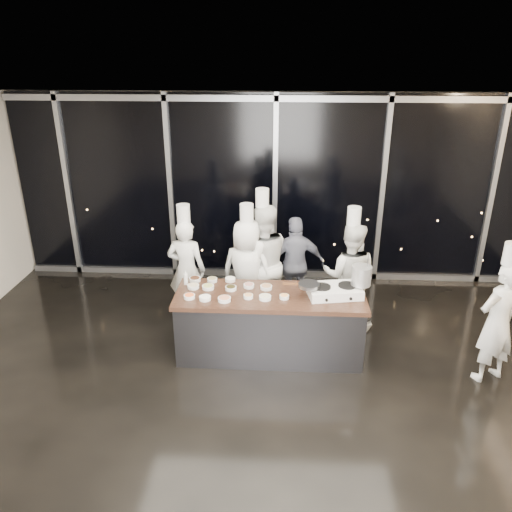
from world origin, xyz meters
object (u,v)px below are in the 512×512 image
at_px(frying_pan, 308,285).
at_px(stock_pot, 361,275).
at_px(chef_far_left, 187,269).
at_px(stove, 334,291).
at_px(chef_right, 349,275).
at_px(guest, 295,264).
at_px(demo_counter, 270,324).
at_px(chef_center, 262,262).
at_px(chef_side, 498,321).
at_px(chef_left, 247,272).

distance_m(frying_pan, stock_pot, 0.69).
bearing_deg(chef_far_left, frying_pan, 157.39).
distance_m(stove, frying_pan, 0.36).
xyz_separation_m(stock_pot, chef_right, (-0.04, 0.75, -0.35)).
relative_size(guest, chef_right, 0.83).
relative_size(demo_counter, chef_center, 1.22).
height_order(demo_counter, guest, guest).
xyz_separation_m(demo_counter, chef_side, (2.75, -0.38, 0.36)).
relative_size(chef_far_left, chef_side, 0.99).
bearing_deg(chef_side, demo_counter, -33.41).
relative_size(chef_left, chef_side, 1.02).
bearing_deg(chef_center, stock_pot, 125.27).
bearing_deg(chef_far_left, chef_right, -176.41).
xyz_separation_m(frying_pan, chef_far_left, (-1.75, 0.97, -0.25)).
bearing_deg(guest, stove, 98.09).
xyz_separation_m(frying_pan, guest, (-0.13, 1.33, -0.30)).
bearing_deg(stove, stock_pot, -2.17).
height_order(frying_pan, guest, guest).
relative_size(chef_center, guest, 1.33).
relative_size(chef_far_left, chef_right, 0.98).
distance_m(stove, chef_center, 1.40).
bearing_deg(chef_center, stove, 115.56).
relative_size(chef_far_left, chef_center, 0.89).
height_order(stock_pot, chef_far_left, chef_far_left).
relative_size(chef_left, guest, 1.21).
distance_m(demo_counter, chef_center, 1.13).
height_order(frying_pan, chef_center, chef_center).
height_order(stock_pot, guest, guest).
bearing_deg(stock_pot, stove, -172.06).
xyz_separation_m(frying_pan, chef_side, (2.26, -0.34, -0.25)).
bearing_deg(chef_far_left, stove, 162.77).
bearing_deg(chef_left, chef_side, 175.26).
relative_size(guest, chef_side, 0.84).
height_order(stove, chef_side, chef_side).
bearing_deg(chef_far_left, guest, -161.17).
height_order(stove, chef_far_left, chef_far_left).
bearing_deg(chef_right, chef_far_left, 9.39).
distance_m(chef_left, chef_center, 0.28).
distance_m(demo_counter, frying_pan, 0.78).
bearing_deg(frying_pan, demo_counter, 165.62).
xyz_separation_m(stove, stock_pot, (0.34, 0.05, 0.20)).
xyz_separation_m(chef_left, chef_side, (3.11, -1.23, -0.01)).
relative_size(stove, chef_center, 0.36).
xyz_separation_m(stove, chef_center, (-0.98, 1.00, -0.06)).
height_order(stock_pot, chef_right, chef_right).
height_order(stove, stock_pot, stock_pot).
relative_size(demo_counter, chef_side, 1.36).
relative_size(stove, stock_pot, 2.90).
bearing_deg(chef_side, stove, -37.29).
xyz_separation_m(chef_left, chef_right, (1.48, -0.03, -0.01)).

